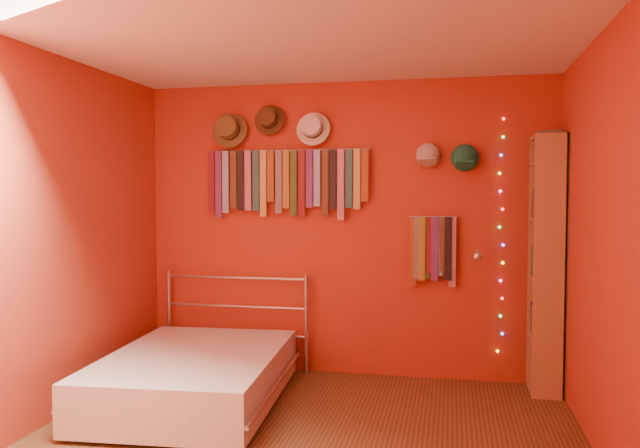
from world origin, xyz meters
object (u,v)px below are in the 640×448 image
Objects in this scene: bookshelf at (552,263)px; bed at (195,376)px; tie_rack at (285,179)px; reading_lamp at (477,256)px.

bookshelf is 1.09× the size of bed.
tie_rack reaches higher than reading_lamp.
tie_rack is 2.27m from bookshelf.
tie_rack is 0.72× the size of bookshelf.
bed is at bearing -159.85° from reading_lamp.
bookshelf is (0.56, 0.03, -0.04)m from reading_lamp.
bookshelf reaches higher than bed.
bookshelf is (2.17, -0.15, -0.66)m from tie_rack.
tie_rack is at bearing 175.91° from bookshelf.
tie_rack reaches higher than bed.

